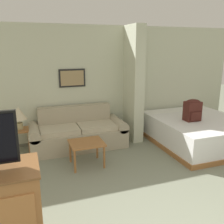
% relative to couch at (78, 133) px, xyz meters
% --- Properties ---
extents(wall_back, '(7.73, 0.16, 2.60)m').
position_rel_couch_xyz_m(wall_back, '(0.31, 0.48, 0.98)').
color(wall_back, beige).
rests_on(wall_back, ground_plane).
extents(wall_partition_pillar, '(0.24, 0.66, 2.60)m').
position_rel_couch_xyz_m(wall_partition_pillar, '(1.34, 0.09, 0.99)').
color(wall_partition_pillar, beige).
rests_on(wall_partition_pillar, ground_plane).
extents(couch, '(2.05, 0.84, 0.86)m').
position_rel_couch_xyz_m(couch, '(0.00, 0.00, 0.00)').
color(couch, tan).
rests_on(couch, ground_plane).
extents(coffee_table, '(0.61, 0.53, 0.45)m').
position_rel_couch_xyz_m(coffee_table, '(-0.03, -0.93, 0.08)').
color(coffee_table, '#996033').
rests_on(coffee_table, ground_plane).
extents(side_table, '(0.36, 0.36, 0.52)m').
position_rel_couch_xyz_m(side_table, '(-1.17, 0.02, 0.10)').
color(side_table, '#996033').
rests_on(side_table, ground_plane).
extents(table_lamp, '(0.31, 0.31, 0.46)m').
position_rel_couch_xyz_m(table_lamp, '(-1.17, 0.02, 0.53)').
color(table_lamp, tan).
rests_on(table_lamp, side_table).
extents(bed, '(1.88, 2.15, 0.59)m').
position_rel_couch_xyz_m(bed, '(2.58, -0.69, -0.01)').
color(bed, '#996033').
rests_on(bed, ground_plane).
extents(backpack, '(0.33, 0.26, 0.47)m').
position_rel_couch_xyz_m(backpack, '(2.34, -0.79, 0.52)').
color(backpack, '#471E19').
rests_on(backpack, bed).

